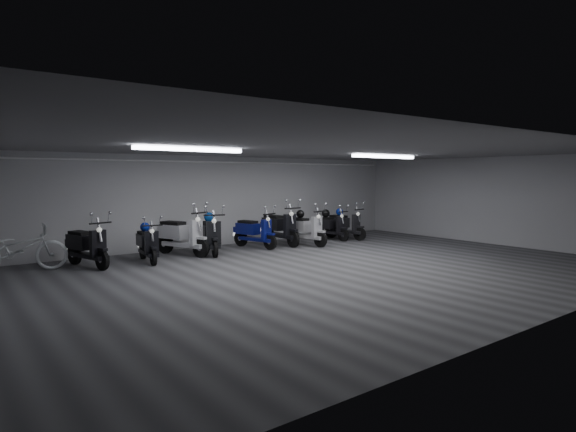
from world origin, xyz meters
TOP-DOWN VIEW (x-y plane):
  - floor at (0.00, 0.00)m, footprint 14.00×10.00m
  - ceiling at (0.00, 0.00)m, footprint 14.00×10.00m
  - back_wall at (0.00, 5.00)m, footprint 14.00×0.01m
  - front_wall at (0.00, -5.00)m, footprint 14.00×0.01m
  - right_wall at (7.00, 0.00)m, footprint 0.01×10.00m
  - fluor_strip_left at (-3.00, 1.00)m, footprint 2.40×0.18m
  - fluor_strip_right at (3.00, 1.00)m, footprint 2.40×0.18m
  - conduit at (0.00, 4.92)m, footprint 13.60×0.05m
  - scooter_0 at (-4.47, 3.62)m, footprint 1.10×1.93m
  - scooter_1 at (-3.08, 3.42)m, footprint 0.73×1.69m
  - scooter_2 at (-1.95, 3.82)m, footprint 1.36×2.12m
  - scooter_3 at (-1.19, 3.61)m, footprint 1.19×2.01m
  - scooter_4 at (0.40, 3.79)m, footprint 1.05×1.87m
  - scooter_5 at (1.39, 3.86)m, footprint 0.71×2.02m
  - scooter_6 at (2.01, 3.31)m, footprint 0.84×1.91m
  - scooter_8 at (3.49, 3.79)m, footprint 0.79×1.72m
  - scooter_9 at (4.01, 3.62)m, footprint 0.94×1.85m
  - bicycle at (-5.89, 3.89)m, footprint 2.07×0.84m
  - helmet_0 at (1.97, 3.57)m, footprint 0.26×0.26m
  - helmet_1 at (3.45, 4.02)m, footprint 0.28×0.28m
  - helmet_2 at (-1.11, 3.86)m, footprint 0.28×0.28m
  - helmet_3 at (-3.05, 3.64)m, footprint 0.24×0.24m
  - helmet_4 at (3.96, 3.86)m, footprint 0.25×0.25m

SIDE VIEW (x-z plane):
  - floor at x=0.00m, z-range -0.01..0.00m
  - scooter_1 at x=-3.08m, z-range 0.00..1.22m
  - scooter_8 at x=3.49m, z-range 0.00..1.23m
  - bicycle at x=-5.89m, z-range 0.00..1.32m
  - scooter_9 at x=4.01m, z-range 0.00..1.32m
  - scooter_4 at x=0.40m, z-range 0.00..1.32m
  - scooter_0 at x=-4.47m, z-range 0.00..1.37m
  - scooter_6 at x=2.01m, z-range 0.00..1.37m
  - scooter_3 at x=-1.19m, z-range 0.00..1.42m
  - scooter_5 at x=1.39m, z-range 0.00..1.50m
  - scooter_2 at x=-1.95m, z-range 0.00..1.50m
  - helmet_3 at x=-3.05m, z-range 0.76..1.00m
  - helmet_1 at x=3.45m, z-range 0.76..1.04m
  - helmet_4 at x=3.96m, z-range 0.82..1.07m
  - helmet_0 at x=1.97m, z-range 0.85..1.11m
  - helmet_2 at x=-1.11m, z-range 0.88..1.16m
  - back_wall at x=0.00m, z-range 0.00..2.80m
  - front_wall at x=0.00m, z-range 0.00..2.80m
  - right_wall at x=7.00m, z-range 0.00..2.80m
  - conduit at x=0.00m, z-range 2.59..2.65m
  - fluor_strip_left at x=-3.00m, z-range 2.70..2.78m
  - fluor_strip_right at x=3.00m, z-range 2.70..2.78m
  - ceiling at x=0.00m, z-range 2.80..2.81m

